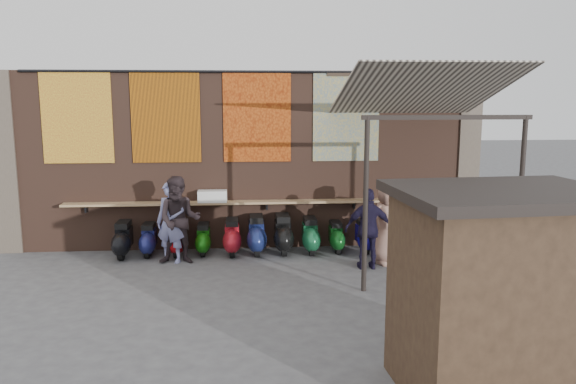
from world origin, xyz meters
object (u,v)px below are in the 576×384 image
object	(u,v)px
scooter_stool_7	(310,236)
shopper_tan	(388,222)
diner_right	(179,220)
market_stall	(498,298)
scooter_stool_1	(149,240)
scooter_stool_2	(178,237)
shopper_navy	(369,229)
scooter_stool_3	(203,239)
shelf_box	(212,196)
scooter_stool_0	(123,240)
scooter_stool_4	(232,237)
diner_left	(171,222)
scooter_stool_8	(336,237)
shopper_grey	(457,233)
scooter_stool_6	(283,234)
scooter_stool_9	(364,236)
scooter_stool_5	(257,235)

from	to	relation	value
scooter_stool_7	shopper_tan	size ratio (longest dim) A/B	0.47
diner_right	market_stall	world-z (taller)	market_stall
scooter_stool_7	market_stall	distance (m)	6.38
scooter_stool_1	market_stall	bearing A→B (deg)	-51.44
scooter_stool_2	shopper_navy	distance (m)	4.18
scooter_stool_3	shopper_navy	size ratio (longest dim) A/B	0.44
shelf_box	scooter_stool_0	world-z (taller)	shelf_box
scooter_stool_0	scooter_stool_4	xyz separation A→B (m)	(2.35, 0.04, 0.00)
scooter_stool_2	scooter_stool_3	bearing A→B (deg)	-0.61
diner_left	shopper_tan	size ratio (longest dim) A/B	0.97
diner_left	shopper_tan	xyz separation A→B (m)	(4.49, -0.45, 0.02)
scooter_stool_0	scooter_stool_3	world-z (taller)	scooter_stool_0
shelf_box	shopper_navy	distance (m)	3.58
scooter_stool_8	market_stall	distance (m)	6.33
shopper_grey	scooter_stool_6	bearing A→B (deg)	5.35
scooter_stool_7	shopper_grey	distance (m)	3.25
scooter_stool_3	scooter_stool_9	bearing A→B (deg)	-1.24
diner_left	scooter_stool_6	bearing A→B (deg)	31.85
scooter_stool_3	shopper_tan	bearing A→B (deg)	-14.25
scooter_stool_2	scooter_stool_3	distance (m)	0.56
scooter_stool_0	scooter_stool_4	distance (m)	2.35
scooter_stool_3	scooter_stool_6	bearing A→B (deg)	-0.79
diner_left	shopper_navy	xyz separation A→B (m)	(4.01, -0.79, -0.03)
scooter_stool_4	scooter_stool_5	size ratio (longest dim) A/B	0.93
scooter_stool_2	scooter_stool_9	distance (m)	4.13
scooter_stool_3	diner_right	distance (m)	0.96
shopper_grey	diner_left	bearing A→B (deg)	21.89
scooter_stool_2	diner_left	xyz separation A→B (m)	(-0.07, -0.54, 0.45)
scooter_stool_9	scooter_stool_0	bearing A→B (deg)	-179.88
shelf_box	scooter_stool_7	world-z (taller)	shelf_box
shopper_grey	shopper_navy	bearing A→B (deg)	15.24
shopper_navy	scooter_stool_3	bearing A→B (deg)	-20.14
scooter_stool_4	diner_left	world-z (taller)	diner_left
scooter_stool_6	scooter_stool_0	bearing A→B (deg)	-178.95
scooter_stool_6	scooter_stool_4	bearing A→B (deg)	-178.69
shelf_box	scooter_stool_6	world-z (taller)	shelf_box
scooter_stool_3	market_stall	xyz separation A→B (m)	(3.78, -6.22, 0.81)
scooter_stool_0	scooter_stool_3	size ratio (longest dim) A/B	1.14
scooter_stool_0	shopper_navy	xyz separation A→B (m)	(5.10, -1.23, 0.43)
scooter_stool_3	scooter_stool_9	world-z (taller)	scooter_stool_9
scooter_stool_0	scooter_stool_6	size ratio (longest dim) A/B	0.91
scooter_stool_6	diner_right	world-z (taller)	diner_right
market_stall	scooter_stool_0	bearing A→B (deg)	127.65
diner_left	market_stall	bearing A→B (deg)	-32.39
shelf_box	scooter_stool_2	bearing A→B (deg)	-161.47
scooter_stool_8	shopper_grey	distance (m)	2.84
scooter_stool_3	shopper_grey	distance (m)	5.36
scooter_stool_6	diner_left	bearing A→B (deg)	-168.02
diner_right	scooter_stool_7	bearing A→B (deg)	13.44
scooter_stool_6	scooter_stool_8	world-z (taller)	scooter_stool_6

